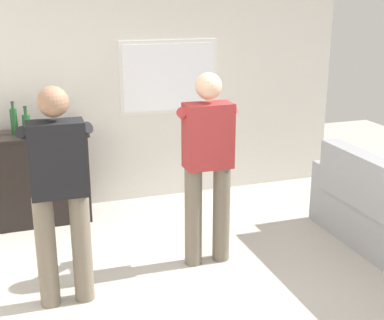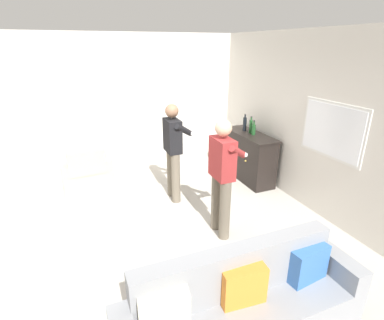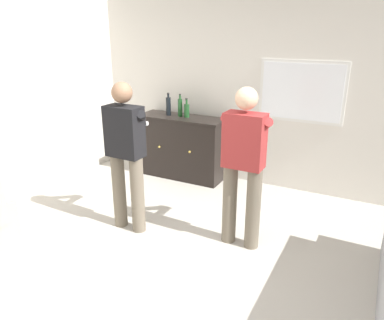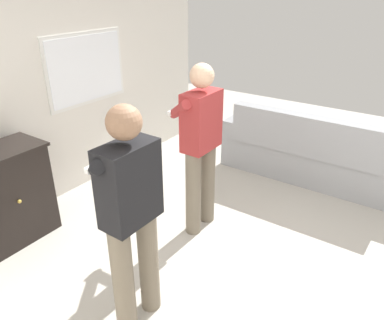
{
  "view_description": "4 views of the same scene",
  "coord_description": "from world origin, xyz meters",
  "px_view_note": "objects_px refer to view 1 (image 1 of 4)",
  "views": [
    {
      "loc": [
        -1.14,
        -3.13,
        2.28
      ],
      "look_at": [
        0.13,
        0.6,
        1.05
      ],
      "focal_mm": 50.0,
      "sensor_mm": 36.0,
      "label": 1
    },
    {
      "loc": [
        3.65,
        -0.88,
        2.56
      ],
      "look_at": [
        -0.11,
        0.66,
        0.99
      ],
      "focal_mm": 28.0,
      "sensor_mm": 36.0,
      "label": 2
    },
    {
      "loc": [
        1.54,
        -2.45,
        2.21
      ],
      "look_at": [
        -0.04,
        0.6,
        0.98
      ],
      "focal_mm": 35.0,
      "sensor_mm": 36.0,
      "label": 3
    },
    {
      "loc": [
        -2.35,
        -0.87,
        2.32
      ],
      "look_at": [
        -0.04,
        0.72,
        0.97
      ],
      "focal_mm": 35.0,
      "sensor_mm": 36.0,
      "label": 4
    }
  ],
  "objects_px": {
    "sideboard_cabinet": "(23,179)",
    "bottle_spirits_clear": "(26,123)",
    "bottle_liquor_amber": "(14,121)",
    "person_standing_right": "(207,160)",
    "person_standing_left": "(59,187)"
  },
  "relations": [
    {
      "from": "sideboard_cabinet",
      "to": "bottle_spirits_clear",
      "type": "height_order",
      "value": "bottle_spirits_clear"
    },
    {
      "from": "bottle_spirits_clear",
      "to": "bottle_liquor_amber",
      "type": "bearing_deg",
      "value": 175.04
    },
    {
      "from": "bottle_spirits_clear",
      "to": "person_standing_right",
      "type": "relative_size",
      "value": 0.17
    },
    {
      "from": "sideboard_cabinet",
      "to": "bottle_spirits_clear",
      "type": "bearing_deg",
      "value": 8.05
    },
    {
      "from": "sideboard_cabinet",
      "to": "person_standing_left",
      "type": "height_order",
      "value": "person_standing_left"
    },
    {
      "from": "sideboard_cabinet",
      "to": "person_standing_left",
      "type": "xyz_separation_m",
      "value": [
        0.23,
        -1.66,
        0.46
      ]
    },
    {
      "from": "person_standing_left",
      "to": "person_standing_right",
      "type": "height_order",
      "value": "same"
    },
    {
      "from": "sideboard_cabinet",
      "to": "bottle_liquor_amber",
      "type": "height_order",
      "value": "bottle_liquor_amber"
    },
    {
      "from": "bottle_liquor_amber",
      "to": "person_standing_left",
      "type": "bearing_deg",
      "value": -80.94
    },
    {
      "from": "bottle_spirits_clear",
      "to": "person_standing_right",
      "type": "bearing_deg",
      "value": -44.96
    },
    {
      "from": "sideboard_cabinet",
      "to": "bottle_liquor_amber",
      "type": "bearing_deg",
      "value": 148.08
    },
    {
      "from": "sideboard_cabinet",
      "to": "bottle_spirits_clear",
      "type": "xyz_separation_m",
      "value": [
        0.08,
        0.01,
        0.58
      ]
    },
    {
      "from": "sideboard_cabinet",
      "to": "person_standing_right",
      "type": "height_order",
      "value": "person_standing_right"
    },
    {
      "from": "sideboard_cabinet",
      "to": "person_standing_right",
      "type": "relative_size",
      "value": 0.79
    },
    {
      "from": "person_standing_right",
      "to": "person_standing_left",
      "type": "bearing_deg",
      "value": -167.82
    }
  ]
}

